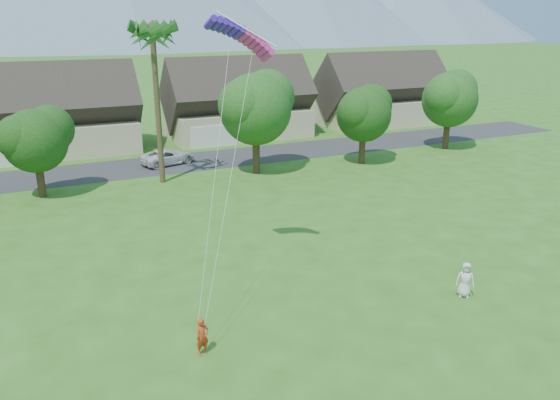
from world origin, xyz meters
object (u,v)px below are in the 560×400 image
kite_flyer (202,337)px  parked_car (168,157)px  watcher (465,280)px  parafoil_kite (242,34)px

kite_flyer → parked_car: bearing=64.8°
kite_flyer → parked_car: kite_flyer is taller
kite_flyer → watcher: 12.74m
watcher → parafoil_kite: size_ratio=0.51×
parked_car → watcher: bearing=176.8°
parked_car → parafoil_kite: (-1.50, -23.56, 11.24)m
kite_flyer → watcher: (12.73, -0.62, 0.10)m
kite_flyer → parafoil_kite: parafoil_kite is taller
watcher → parafoil_kite: bearing=176.5°
watcher → parked_car: watcher is taller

